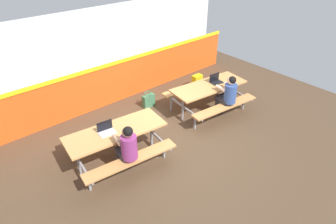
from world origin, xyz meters
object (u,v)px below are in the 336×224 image
(backpack_dark, at_px, (197,82))
(picnic_table_left, at_px, (116,137))
(tote_bag_bright, at_px, (149,100))
(laptop_dark, at_px, (216,81))
(student_nearer, at_px, (127,147))
(laptop_silver, at_px, (106,130))
(picnic_table_right, at_px, (208,91))
(student_further, at_px, (228,94))

(backpack_dark, bearing_deg, picnic_table_left, -161.49)
(tote_bag_bright, bearing_deg, laptop_dark, -40.18)
(student_nearer, relative_size, backpack_dark, 2.74)
(laptop_dark, bearing_deg, tote_bag_bright, 139.82)
(laptop_dark, height_order, tote_bag_bright, laptop_dark)
(laptop_silver, bearing_deg, picnic_table_right, 1.30)
(tote_bag_bright, bearing_deg, laptop_silver, -147.79)
(laptop_dark, bearing_deg, picnic_table_right, -178.40)
(laptop_silver, height_order, laptop_dark, same)
(student_further, xyz_separation_m, backpack_dark, (0.60, 1.63, -0.49))
(student_further, height_order, laptop_dark, student_further)
(laptop_silver, bearing_deg, student_further, -9.14)
(student_nearer, bearing_deg, backpack_dark, 25.62)
(laptop_silver, xyz_separation_m, tote_bag_bright, (1.94, 1.22, -0.59))
(student_nearer, height_order, student_further, same)
(picnic_table_right, bearing_deg, student_nearer, -167.10)
(picnic_table_left, distance_m, laptop_dark, 3.14)
(picnic_table_right, xyz_separation_m, laptop_silver, (-3.03, -0.07, 0.21))
(picnic_table_right, distance_m, student_further, 0.59)
(student_nearer, distance_m, student_further, 3.02)
(picnic_table_right, distance_m, tote_bag_bright, 1.64)
(picnic_table_left, xyz_separation_m, laptop_silver, (-0.16, 0.06, 0.21))
(tote_bag_bright, bearing_deg, picnic_table_right, -46.49)
(backpack_dark, bearing_deg, laptop_dark, -110.95)
(picnic_table_right, xyz_separation_m, student_further, (0.07, -0.57, 0.13))
(picnic_table_left, xyz_separation_m, student_nearer, (-0.08, -0.55, 0.13))
(picnic_table_left, relative_size, student_nearer, 1.72)
(picnic_table_right, bearing_deg, tote_bag_bright, 133.51)
(student_nearer, xyz_separation_m, student_further, (3.02, 0.11, 0.00))
(picnic_table_left, height_order, picnic_table_right, same)
(student_further, relative_size, laptop_silver, 3.52)
(student_further, relative_size, backpack_dark, 2.74)
(laptop_silver, distance_m, laptop_dark, 3.30)
(backpack_dark, distance_m, tote_bag_bright, 1.76)
(picnic_table_left, height_order, tote_bag_bright, picnic_table_left)
(student_further, distance_m, laptop_silver, 3.14)
(picnic_table_right, height_order, backpack_dark, picnic_table_right)
(picnic_table_left, distance_m, backpack_dark, 3.75)
(picnic_table_left, bearing_deg, laptop_dark, 2.43)
(picnic_table_right, height_order, tote_bag_bright, picnic_table_right)
(student_further, relative_size, tote_bag_bright, 2.81)
(laptop_dark, relative_size, tote_bag_bright, 0.80)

